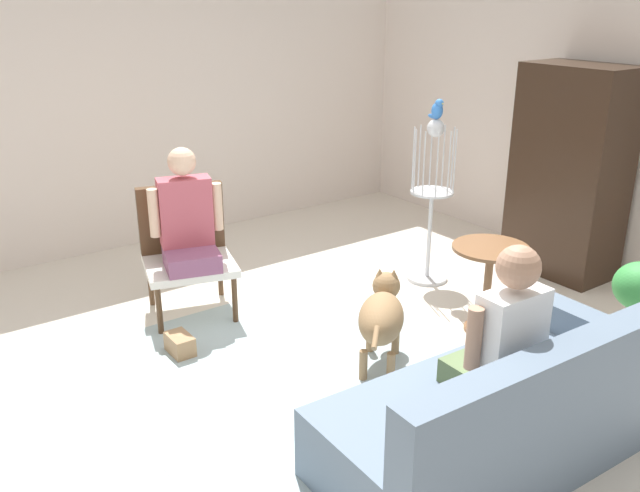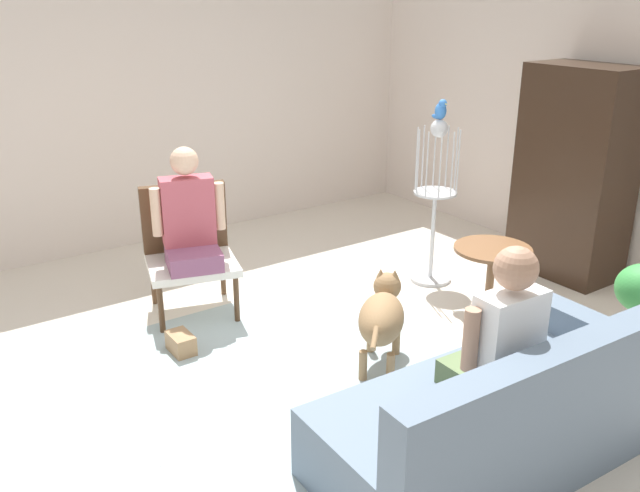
# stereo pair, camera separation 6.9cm
# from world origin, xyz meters

# --- Properties ---
(ground_plane) EXTENTS (7.39, 7.39, 0.00)m
(ground_plane) POSITION_xyz_m (0.00, 0.00, 0.00)
(ground_plane) COLOR beige
(back_wall) EXTENTS (6.75, 0.12, 2.59)m
(back_wall) POSITION_xyz_m (0.00, 3.13, 1.29)
(back_wall) COLOR silver
(back_wall) RESTS_ON ground
(left_wall) EXTENTS (0.12, 6.75, 2.59)m
(left_wall) POSITION_xyz_m (-3.14, 0.30, 1.29)
(left_wall) COLOR silver
(left_wall) RESTS_ON ground
(area_rug) EXTENTS (2.65, 2.36, 0.01)m
(area_rug) POSITION_xyz_m (0.06, -0.21, 0.00)
(area_rug) COLOR #9EB2B7
(area_rug) RESTS_ON ground
(couch) EXTENTS (0.97, 1.99, 0.84)m
(couch) POSITION_xyz_m (1.36, 0.15, 0.29)
(couch) COLOR slate
(couch) RESTS_ON ground
(armchair) EXTENTS (0.80, 0.82, 0.99)m
(armchair) POSITION_xyz_m (-1.43, -0.37, 0.55)
(armchair) COLOR #4C331E
(armchair) RESTS_ON ground
(person_on_couch) EXTENTS (0.44, 0.53, 0.85)m
(person_on_couch) POSITION_xyz_m (1.32, 0.13, 0.77)
(person_on_couch) COLOR #546941
(person_on_armchair) EXTENTS (0.53, 0.54, 0.90)m
(person_on_armchair) POSITION_xyz_m (-1.26, -0.42, 0.80)
(person_on_armchair) COLOR #854C6E
(round_end_table) EXTENTS (0.56, 0.56, 0.68)m
(round_end_table) POSITION_xyz_m (0.27, 1.25, 0.47)
(round_end_table) COLOR brown
(round_end_table) RESTS_ON ground
(dog) EXTENTS (0.65, 0.68, 0.58)m
(dog) POSITION_xyz_m (0.18, 0.30, 0.37)
(dog) COLOR olive
(dog) RESTS_ON ground
(bird_cage_stand) EXTENTS (0.37, 0.37, 1.43)m
(bird_cage_stand) POSITION_xyz_m (-0.69, 1.59, 0.68)
(bird_cage_stand) COLOR silver
(bird_cage_stand) RESTS_ON ground
(parrot) EXTENTS (0.17, 0.10, 0.17)m
(parrot) POSITION_xyz_m (-0.69, 1.59, 1.51)
(parrot) COLOR blue
(parrot) RESTS_ON bird_cage_stand
(potted_plant) EXTENTS (0.36, 0.36, 0.75)m
(potted_plant) POSITION_xyz_m (1.20, 1.67, 0.43)
(potted_plant) COLOR beige
(potted_plant) RESTS_ON ground
(armoire_cabinet) EXTENTS (0.90, 0.56, 1.85)m
(armoire_cabinet) POSITION_xyz_m (-0.15, 2.72, 0.92)
(armoire_cabinet) COLOR black
(armoire_cabinet) RESTS_ON ground
(handbag) EXTENTS (0.23, 0.15, 0.14)m
(handbag) POSITION_xyz_m (-0.75, -0.77, 0.07)
(handbag) COLOR #99724C
(handbag) RESTS_ON ground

